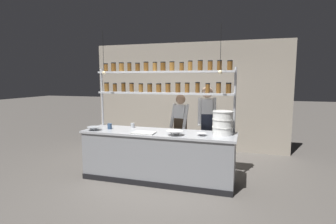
# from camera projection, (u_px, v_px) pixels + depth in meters

# --- Properties ---
(ground_plane) EXTENTS (40.00, 40.00, 0.00)m
(ground_plane) POSITION_uv_depth(u_px,v_px,m) (158.00, 180.00, 4.94)
(ground_plane) COLOR #5B5651
(back_wall) EXTENTS (5.24, 0.12, 2.84)m
(back_wall) POSITION_uv_depth(u_px,v_px,m) (187.00, 96.00, 7.06)
(back_wall) COLOR #9E9384
(back_wall) RESTS_ON ground_plane
(prep_counter) EXTENTS (2.84, 0.76, 0.92)m
(prep_counter) POSITION_uv_depth(u_px,v_px,m) (158.00, 156.00, 4.88)
(prep_counter) COLOR gray
(prep_counter) RESTS_ON ground_plane
(spice_shelf_unit) EXTENTS (2.73, 0.28, 2.23)m
(spice_shelf_unit) POSITION_uv_depth(u_px,v_px,m) (164.00, 83.00, 5.02)
(spice_shelf_unit) COLOR #ADAFB5
(spice_shelf_unit) RESTS_ON ground_plane
(chef_left) EXTENTS (0.40, 0.32, 1.57)m
(chef_left) POSITION_uv_depth(u_px,v_px,m) (180.00, 127.00, 5.45)
(chef_left) COLOR black
(chef_left) RESTS_ON ground_plane
(chef_center) EXTENTS (0.40, 0.33, 1.74)m
(chef_center) POSITION_uv_depth(u_px,v_px,m) (207.00, 123.00, 5.23)
(chef_center) COLOR black
(chef_center) RESTS_ON ground_plane
(container_stack) EXTENTS (0.36, 0.36, 0.41)m
(container_stack) POSITION_uv_depth(u_px,v_px,m) (223.00, 123.00, 4.55)
(container_stack) COLOR white
(container_stack) RESTS_ON prep_counter
(cutting_board) EXTENTS (0.40, 0.26, 0.02)m
(cutting_board) POSITION_uv_depth(u_px,v_px,m) (144.00, 133.00, 4.67)
(cutting_board) COLOR silver
(cutting_board) RESTS_ON prep_counter
(prep_bowl_near_left) EXTENTS (0.30, 0.30, 0.08)m
(prep_bowl_near_left) POSITION_uv_depth(u_px,v_px,m) (175.00, 133.00, 4.51)
(prep_bowl_near_left) COLOR white
(prep_bowl_near_left) RESTS_ON prep_counter
(prep_bowl_center_front) EXTENTS (0.17, 0.17, 0.05)m
(prep_bowl_center_front) POSITION_uv_depth(u_px,v_px,m) (202.00, 134.00, 4.48)
(prep_bowl_center_front) COLOR white
(prep_bowl_center_front) RESTS_ON prep_counter
(prep_bowl_center_back) EXTENTS (0.25, 0.25, 0.07)m
(prep_bowl_center_back) POSITION_uv_depth(u_px,v_px,m) (94.00, 129.00, 4.94)
(prep_bowl_center_back) COLOR #B2B7BC
(prep_bowl_center_back) RESTS_ON prep_counter
(serving_cup_front) EXTENTS (0.08, 0.08, 0.09)m
(serving_cup_front) POSITION_uv_depth(u_px,v_px,m) (133.00, 125.00, 5.22)
(serving_cup_front) COLOR #B2B7BC
(serving_cup_front) RESTS_ON prep_counter
(serving_cup_by_board) EXTENTS (0.08, 0.08, 0.11)m
(serving_cup_by_board) POSITION_uv_depth(u_px,v_px,m) (110.00, 126.00, 5.07)
(serving_cup_by_board) COLOR #334C70
(serving_cup_by_board) RESTS_ON prep_counter
(pendant_light_row) EXTENTS (2.26, 0.07, 0.82)m
(pendant_light_row) POSITION_uv_depth(u_px,v_px,m) (158.00, 70.00, 4.68)
(pendant_light_row) COLOR black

